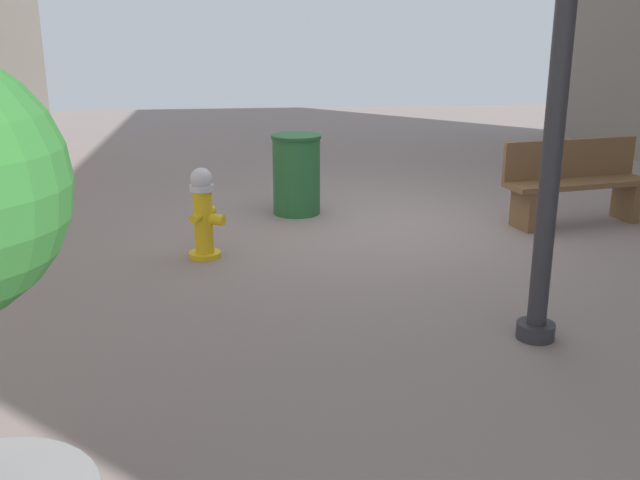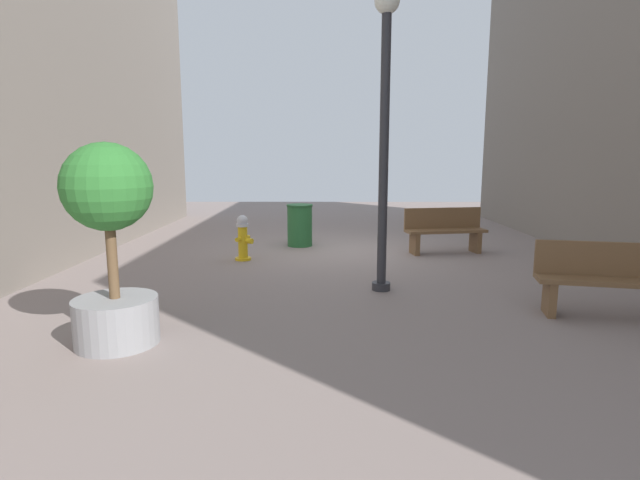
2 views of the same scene
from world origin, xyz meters
The scene contains 7 objects.
ground_plane centered at (0.00, 0.00, 0.00)m, with size 23.40×23.40×0.00m, color gray.
fire_hydrant centered at (1.93, 1.00, 0.45)m, with size 0.38×0.40×0.89m.
bench_near centered at (-2.22, 0.22, 0.50)m, with size 1.75×0.73×0.95m.
bench_far centered at (-3.29, 4.48, 0.50)m, with size 1.82×0.80×0.95m.
planter_tree centered at (2.62, 5.45, 1.22)m, with size 0.93×0.93×2.18m.
street_lamp centered at (-0.54, 3.22, 2.68)m, with size 0.36×0.36×4.36m.
trash_bin centered at (0.88, -0.59, 0.48)m, with size 0.59×0.59×0.95m.
Camera 2 is at (0.36, 10.64, 2.04)m, focal length 27.92 mm.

